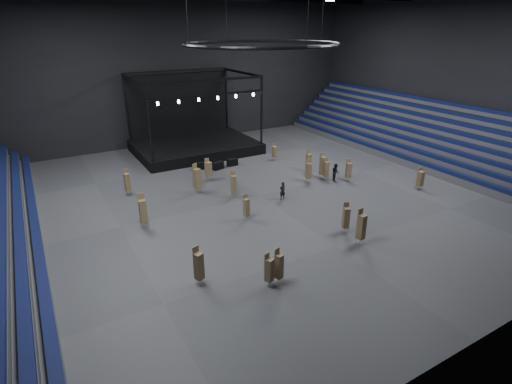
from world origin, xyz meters
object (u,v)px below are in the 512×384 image
chair_stack_0 (322,165)px  chair_stack_6 (143,211)px  chair_stack_10 (346,217)px  chair_stack_3 (309,161)px  chair_stack_16 (309,170)px  chair_stack_15 (246,207)px  man_center (282,191)px  chair_stack_9 (269,269)px  chair_stack_13 (361,226)px  chair_stack_1 (127,182)px  chair_stack_7 (274,152)px  crew_member (336,172)px  chair_stack_2 (233,184)px  chair_stack_12 (326,169)px  flight_case_right (232,162)px  chair_stack_4 (349,170)px  flight_case_mid (218,166)px  chair_stack_8 (199,265)px  chair_stack_14 (279,266)px  chair_stack_11 (420,178)px  stage (193,139)px  chair_stack_17 (197,178)px

chair_stack_0 → chair_stack_6: 18.66m
chair_stack_0 → chair_stack_10: 11.41m
chair_stack_3 → chair_stack_16: bearing=-128.1°
chair_stack_0 → chair_stack_15: bearing=-179.6°
chair_stack_16 → man_center: chair_stack_16 is taller
chair_stack_9 → chair_stack_10: chair_stack_10 is taller
chair_stack_3 → chair_stack_10: bearing=-116.4°
chair_stack_15 → chair_stack_13: bearing=-58.2°
chair_stack_1 → chair_stack_3: bearing=-13.3°
chair_stack_1 → chair_stack_6: chair_stack_6 is taller
chair_stack_3 → chair_stack_7: (-0.96, 5.20, -0.21)m
crew_member → chair_stack_16: bearing=93.2°
chair_stack_6 → man_center: (12.15, -0.73, -0.62)m
chair_stack_2 → chair_stack_12: 9.93m
flight_case_right → chair_stack_4: size_ratio=0.51×
chair_stack_9 → flight_case_mid: bearing=50.1°
flight_case_mid → chair_stack_6: size_ratio=0.43×
chair_stack_9 → chair_stack_2: bearing=48.7°
chair_stack_15 → chair_stack_12: bearing=15.2°
flight_case_mid → chair_stack_8: (-9.66, -18.14, 0.89)m
chair_stack_1 → crew_member: size_ratio=1.40×
chair_stack_8 → chair_stack_1: bearing=71.2°
chair_stack_7 → chair_stack_0: bearing=-83.6°
chair_stack_2 → chair_stack_7: 11.29m
flight_case_mid → chair_stack_1: chair_stack_1 is taller
man_center → chair_stack_0: bearing=-163.6°
chair_stack_3 → chair_stack_14: size_ratio=1.02×
chair_stack_10 → chair_stack_14: size_ratio=1.02×
chair_stack_12 → flight_case_right: bearing=140.9°
chair_stack_14 → chair_stack_15: 8.66m
chair_stack_10 → chair_stack_14: bearing=-138.7°
crew_member → man_center: bearing=124.0°
flight_case_right → chair_stack_11: 19.31m
flight_case_mid → chair_stack_4: bearing=-45.0°
chair_stack_2 → chair_stack_4: 11.80m
stage → chair_stack_9: bearing=-102.9°
chair_stack_2 → chair_stack_16: 8.06m
flight_case_mid → chair_stack_15: 12.45m
stage → flight_case_right: 7.79m
stage → chair_stack_11: stage is taller
flight_case_right → chair_stack_6: bearing=-142.1°
chair_stack_13 → chair_stack_16: 12.21m
flight_case_right → chair_stack_10: 17.85m
chair_stack_8 → chair_stack_10: bearing=-17.2°
chair_stack_0 → chair_stack_2: size_ratio=1.10×
chair_stack_4 → chair_stack_1: bearing=178.1°
chair_stack_3 → chair_stack_8: size_ratio=0.92×
chair_stack_3 → crew_member: size_ratio=1.34×
chair_stack_1 → chair_stack_8: chair_stack_8 is taller
flight_case_mid → chair_stack_17: 6.65m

